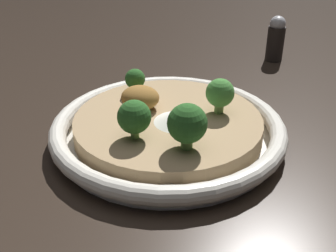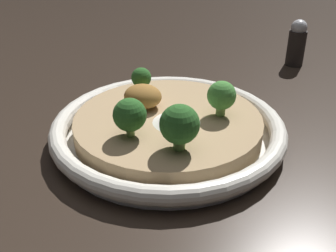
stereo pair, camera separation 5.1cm
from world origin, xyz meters
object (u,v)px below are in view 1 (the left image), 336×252
pepper_shaker (276,38)px  risotto_bowl (168,128)px  broccoli_front_right (187,124)px  broccoli_right (220,93)px  broccoli_back_left (135,80)px  broccoli_front (134,117)px

pepper_shaker → risotto_bowl: bearing=-109.2°
broccoli_front_right → pepper_shaker: broccoli_front_right is taller
risotto_bowl → broccoli_right: size_ratio=6.55×
risotto_bowl → broccoli_back_left: 0.09m
risotto_bowl → broccoli_front_right: (0.04, -0.06, 0.04)m
broccoli_front → pepper_shaker: size_ratio=0.55×
broccoli_back_left → broccoli_right: bearing=-11.8°
risotto_bowl → broccoli_right: bearing=27.2°
broccoli_front_right → broccoli_front: 0.06m
risotto_bowl → broccoli_front_right: broccoli_front_right is taller
broccoli_front → broccoli_right: 0.11m
broccoli_front → pepper_shaker: bearing=70.3°
broccoli_front_right → broccoli_back_left: size_ratio=1.46×
risotto_bowl → broccoli_back_left: size_ratio=8.20×
risotto_bowl → broccoli_front: broccoli_front is taller
broccoli_front → broccoli_right: bearing=46.7°
risotto_bowl → broccoli_right: (0.06, 0.03, 0.04)m
broccoli_front → broccoli_right: broccoli_front is taller
broccoli_right → pepper_shaker: bearing=79.3°
broccoli_back_left → pepper_shaker: size_ratio=0.43×
risotto_bowl → broccoli_right: 0.07m
risotto_bowl → broccoli_front: size_ratio=6.40×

